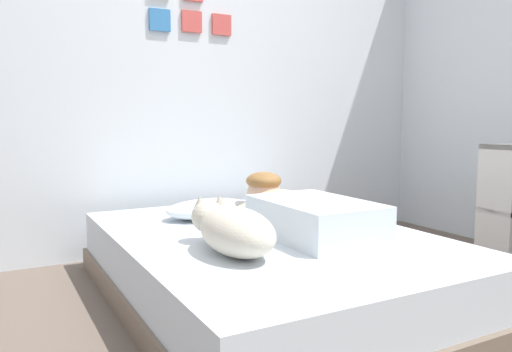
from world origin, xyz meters
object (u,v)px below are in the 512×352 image
person_lying (299,211)px  coffee_cup (260,208)px  pillow (210,209)px  dog (233,229)px  bed (267,266)px  cell_phone (267,231)px

person_lying → coffee_cup: (0.06, 0.50, -0.07)m
pillow → dog: 0.77m
dog → bed: bearing=39.3°
coffee_cup → dog: bearing=-126.6°
person_lying → cell_phone: person_lying is taller
cell_phone → dog: bearing=-139.2°
bed → person_lying: 0.32m
pillow → cell_phone: size_ratio=3.71×
dog → pillow: bearing=73.8°
pillow → bed: bearing=-77.8°
bed → cell_phone: cell_phone is taller
pillow → person_lying: bearing=-64.4°
bed → coffee_cup: size_ratio=16.18×
dog → coffee_cup: dog is taller
pillow → person_lying: size_ratio=0.57×
dog → cell_phone: bearing=40.8°
dog → coffee_cup: (0.53, 0.71, -0.07)m
dog → coffee_cup: size_ratio=4.60×
bed → pillow: (-0.10, 0.48, 0.23)m
pillow → person_lying: 0.59m
dog → cell_phone: size_ratio=4.11×
person_lying → pillow: bearing=115.6°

